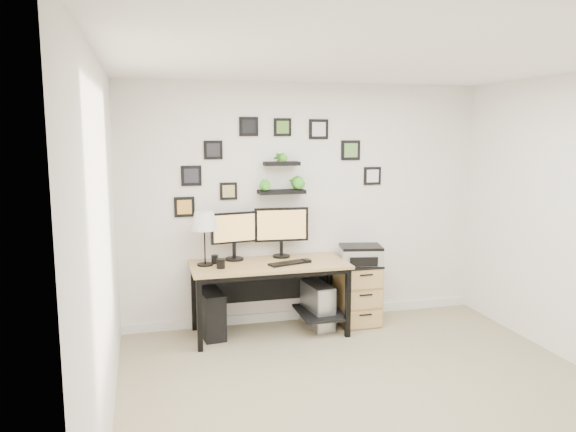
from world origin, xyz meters
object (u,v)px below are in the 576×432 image
object	(u,v)px
table_lamp	(204,222)
pc_tower_black	(211,314)
monitor_left	(234,232)
printer	(361,255)
mug	(221,264)
file_cabinet	(357,293)
desk	(272,274)
pc_tower_grey	(318,306)
monitor_right	(281,228)

from	to	relation	value
table_lamp	pc_tower_black	xyz separation A→B (m)	(0.05, 0.00, -0.96)
monitor_left	printer	world-z (taller)	monitor_left
monitor_left	printer	size ratio (longest dim) A/B	1.03
mug	file_cabinet	distance (m)	1.59
monitor_left	desk	bearing A→B (deg)	-27.98
desk	pc_tower_black	bearing A→B (deg)	175.72
monitor_left	table_lamp	size ratio (longest dim) A/B	0.92
desk	mug	size ratio (longest dim) A/B	16.83
desk	pc_tower_grey	xyz separation A→B (m)	(0.51, 0.02, -0.39)
table_lamp	printer	size ratio (longest dim) A/B	1.12
desk	monitor_right	xyz separation A→B (m)	(0.15, 0.19, 0.44)
monitor_right	file_cabinet	xyz separation A→B (m)	(0.81, -0.14, -0.73)
monitor_right	mug	distance (m)	0.81
monitor_right	desk	bearing A→B (deg)	-127.70
monitor_right	file_cabinet	distance (m)	1.10
pc_tower_black	table_lamp	bearing A→B (deg)	176.49
printer	table_lamp	bearing A→B (deg)	179.00
pc_tower_black	printer	size ratio (longest dim) A/B	0.96
table_lamp	printer	world-z (taller)	table_lamp
printer	mug	bearing A→B (deg)	-174.81
pc_tower_black	pc_tower_grey	bearing A→B (deg)	-7.05
desk	file_cabinet	bearing A→B (deg)	3.45
pc_tower_grey	mug	bearing A→B (deg)	-172.05
monitor_left	mug	size ratio (longest dim) A/B	5.33
pc_tower_grey	printer	distance (m)	0.72
mug	pc_tower_grey	size ratio (longest dim) A/B	0.19
pc_tower_black	mug	bearing A→B (deg)	-69.49
desk	table_lamp	xyz separation A→B (m)	(-0.68, 0.05, 0.57)
desk	monitor_left	distance (m)	0.58
monitor_left	table_lamp	world-z (taller)	table_lamp
monitor_left	mug	distance (m)	0.44
monitor_left	pc_tower_grey	bearing A→B (deg)	-10.89
file_cabinet	table_lamp	bearing A→B (deg)	-179.54
printer	monitor_right	bearing A→B (deg)	167.96
monitor_left	file_cabinet	xyz separation A→B (m)	(1.32, -0.13, -0.71)
table_lamp	pc_tower_grey	size ratio (longest dim) A/B	1.10
pc_tower_grey	pc_tower_black	bearing A→B (deg)	178.83
monitor_left	mug	xyz separation A→B (m)	(-0.19, -0.31, -0.25)
mug	table_lamp	bearing A→B (deg)	128.74
table_lamp	file_cabinet	bearing A→B (deg)	0.46
mug	pc_tower_grey	xyz separation A→B (m)	(1.05, 0.15, -0.56)
desk	file_cabinet	size ratio (longest dim) A/B	2.39
desk	pc_tower_black	distance (m)	0.74
monitor_right	printer	size ratio (longest dim) A/B	1.18
pc_tower_black	printer	world-z (taller)	printer
table_lamp	pc_tower_grey	distance (m)	1.52
mug	printer	distance (m)	1.54
printer	monitor_left	bearing A→B (deg)	172.62
file_cabinet	mug	bearing A→B (deg)	-173.15
pc_tower_grey	file_cabinet	distance (m)	0.47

